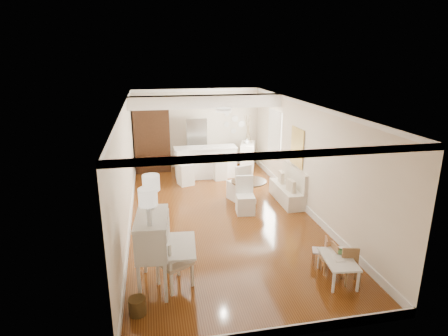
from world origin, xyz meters
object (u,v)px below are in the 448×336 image
object	(u,v)px
secretary_bureau	(153,252)
dining_table	(249,192)
kids_table	(338,269)
bar_stool_right	(220,164)
slip_chair_far	(239,182)
slip_chair_near	(245,196)
wicker_basket	(137,306)
pantry_cabinet	(152,139)
bar_stool_left	(185,168)
fridge	(207,143)
kids_chair_a	(328,258)
breakfast_counter	(206,162)
gustavian_armchair	(175,261)
sideboard	(247,157)
kids_chair_b	(320,250)
kids_chair_c	(352,267)

from	to	relation	value
secretary_bureau	dining_table	world-z (taller)	secretary_bureau
kids_table	bar_stool_right	world-z (taller)	bar_stool_right
slip_chair_far	slip_chair_near	bearing A→B (deg)	65.05
wicker_basket	pantry_cabinet	distance (m)	7.81
bar_stool_left	fridge	distance (m)	1.97
dining_table	slip_chair_near	bearing A→B (deg)	-112.04
slip_chair_near	pantry_cabinet	bearing A→B (deg)	123.88
kids_chair_a	breakfast_counter	size ratio (longest dim) A/B	0.28
breakfast_counter	wicker_basket	bearing A→B (deg)	-107.45
gustavian_armchair	dining_table	xyz separation A→B (m)	(2.26, 3.47, -0.16)
dining_table	fridge	bearing A→B (deg)	99.72
breakfast_counter	sideboard	size ratio (longest dim) A/B	2.01
kids_chair_b	pantry_cabinet	bearing A→B (deg)	-135.97
gustavian_armchair	dining_table	distance (m)	4.15
dining_table	bar_stool_right	bearing A→B (deg)	100.24
wicker_basket	kids_chair_b	bearing A→B (deg)	13.78
kids_table	slip_chair_near	world-z (taller)	slip_chair_near
kids_chair_c	bar_stool_left	bearing A→B (deg)	125.07
kids_chair_a	kids_chair_c	size ratio (longest dim) A/B	0.91
kids_chair_a	kids_table	bearing A→B (deg)	14.60
fridge	sideboard	bearing A→B (deg)	-22.77
bar_stool_left	bar_stool_right	xyz separation A→B (m)	(1.15, 0.33, -0.02)
wicker_basket	fridge	world-z (taller)	fridge
secretary_bureau	pantry_cabinet	bearing A→B (deg)	93.95
secretary_bureau	fridge	world-z (taller)	fridge
kids_chair_b	pantry_cabinet	size ratio (longest dim) A/B	0.24
wicker_basket	slip_chair_far	bearing A→B (deg)	58.91
bar_stool_left	kids_chair_b	bearing A→B (deg)	-84.47
gustavian_armchair	bar_stool_right	world-z (taller)	bar_stool_right
slip_chair_near	breakfast_counter	bearing A→B (deg)	105.83
kids_chair_c	bar_stool_right	distance (m)	6.35
fridge	kids_chair_a	bearing A→B (deg)	-80.49
slip_chair_far	breakfast_counter	bearing A→B (deg)	-95.71
gustavian_armchair	pantry_cabinet	xyz separation A→B (m)	(-0.25, 7.08, 0.67)
slip_chair_far	bar_stool_left	xyz separation A→B (m)	(-1.35, 1.52, 0.01)
kids_table	breakfast_counter	xyz separation A→B (m)	(-1.46, 6.39, 0.30)
pantry_cabinet	bar_stool_right	bearing A→B (deg)	-33.41
dining_table	bar_stool_left	distance (m)	2.44
slip_chair_far	bar_stool_right	world-z (taller)	slip_chair_far
kids_chair_b	fridge	size ratio (longest dim) A/B	0.31
sideboard	kids_chair_c	bearing A→B (deg)	-71.84
dining_table	slip_chair_near	size ratio (longest dim) A/B	1.00
secretary_bureau	slip_chair_near	distance (m)	3.66
gustavian_armchair	sideboard	distance (m)	7.14
kids_chair_c	breakfast_counter	xyz separation A→B (m)	(-1.64, 6.54, 0.20)
dining_table	bar_stool_left	bearing A→B (deg)	129.44
wicker_basket	gustavian_armchair	bearing A→B (deg)	45.55
kids_table	pantry_cabinet	world-z (taller)	pantry_cabinet
bar_stool_right	slip_chair_far	bearing A→B (deg)	-92.05
kids_chair_a	pantry_cabinet	xyz separation A→B (m)	(-3.10, 7.20, 0.86)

